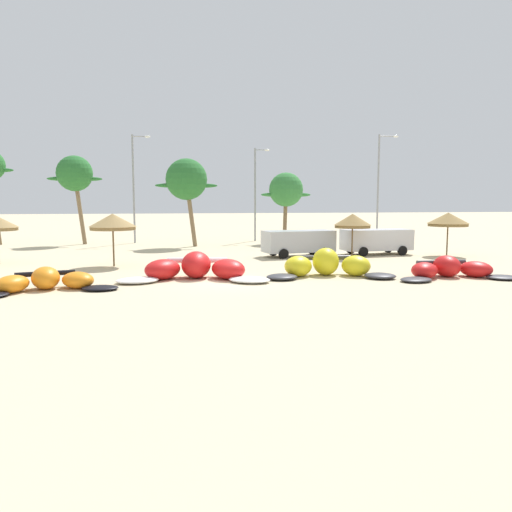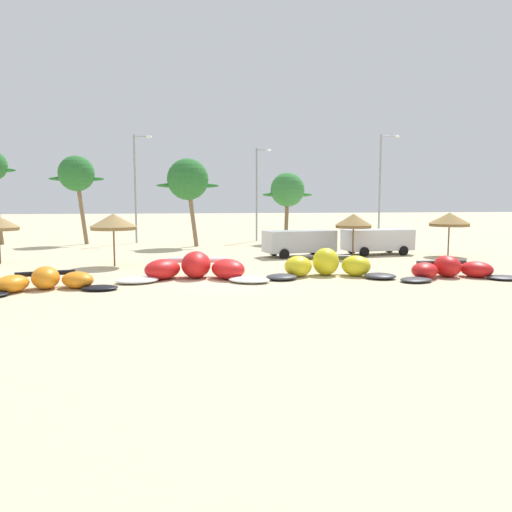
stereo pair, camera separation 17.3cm
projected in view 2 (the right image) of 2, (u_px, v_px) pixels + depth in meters
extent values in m
plane|color=beige|center=(225.00, 281.00, 24.46)|extent=(260.00, 260.00, 0.00)
ellipsoid|color=orange|center=(12.00, 284.00, 21.52)|extent=(1.73, 1.95, 0.75)
ellipsoid|color=orange|center=(46.00, 278.00, 22.33)|extent=(1.55, 1.85, 1.02)
ellipsoid|color=orange|center=(78.00, 280.00, 22.55)|extent=(2.01, 1.98, 0.75)
ellipsoid|color=black|center=(100.00, 288.00, 22.10)|extent=(1.75, 1.40, 0.20)
cylinder|color=black|center=(45.00, 273.00, 22.84)|extent=(2.55, 0.81, 0.23)
cube|color=black|center=(46.00, 278.00, 22.18)|extent=(1.04, 0.78, 0.04)
ellipsoid|color=white|center=(137.00, 280.00, 23.99)|extent=(2.32, 1.88, 0.27)
ellipsoid|color=red|center=(163.00, 269.00, 25.07)|extent=(2.50, 2.53, 1.02)
ellipsoid|color=red|center=(196.00, 265.00, 25.50)|extent=(1.78, 2.25, 1.37)
ellipsoid|color=red|center=(228.00, 269.00, 25.15)|extent=(2.26, 2.51, 1.02)
ellipsoid|color=white|center=(249.00, 280.00, 24.13)|extent=(2.52, 2.29, 0.27)
cylinder|color=white|center=(197.00, 260.00, 26.20)|extent=(3.17, 0.74, 0.29)
cube|color=white|center=(196.00, 265.00, 25.30)|extent=(1.25, 0.90, 0.04)
ellipsoid|color=#333338|center=(282.00, 277.00, 24.96)|extent=(1.88, 1.73, 0.29)
ellipsoid|color=yellow|center=(298.00, 266.00, 25.98)|extent=(2.10, 2.12, 1.08)
ellipsoid|color=yellow|center=(326.00, 262.00, 26.44)|extent=(1.56, 1.74, 1.46)
ellipsoid|color=yellow|center=(356.00, 266.00, 26.17)|extent=(1.99, 2.07, 1.08)
ellipsoid|color=#333338|center=(380.00, 276.00, 25.26)|extent=(2.05, 1.95, 0.29)
cylinder|color=#333338|center=(324.00, 258.00, 26.98)|extent=(2.96, 0.59, 0.27)
cube|color=#333338|center=(326.00, 262.00, 26.28)|extent=(1.13, 0.69, 0.04)
ellipsoid|color=#333338|center=(416.00, 280.00, 24.28)|extent=(2.00, 1.76, 0.22)
ellipsoid|color=red|center=(425.00, 270.00, 25.31)|extent=(2.04, 2.12, 0.83)
ellipsoid|color=red|center=(447.00, 266.00, 25.85)|extent=(1.34, 1.71, 1.11)
ellipsoid|color=red|center=(476.00, 269.00, 25.72)|extent=(2.01, 2.12, 0.83)
ellipsoid|color=#333338|center=(504.00, 278.00, 24.95)|extent=(2.03, 1.82, 0.22)
cylinder|color=#333338|center=(442.00, 262.00, 26.42)|extent=(2.75, 0.31, 0.25)
cube|color=#333338|center=(449.00, 267.00, 25.69)|extent=(1.01, 0.63, 0.04)
cylinder|color=brown|center=(114.00, 246.00, 29.97)|extent=(0.10, 0.10, 2.40)
cone|color=#9E7F4C|center=(113.00, 220.00, 29.80)|extent=(2.81, 2.81, 0.78)
cylinder|color=olive|center=(114.00, 228.00, 29.85)|extent=(2.67, 2.67, 0.20)
cylinder|color=brown|center=(353.00, 242.00, 34.33)|extent=(0.10, 0.10, 2.27)
cone|color=olive|center=(353.00, 219.00, 34.16)|extent=(2.55, 2.55, 0.79)
cylinder|color=olive|center=(353.00, 227.00, 34.22)|extent=(2.42, 2.42, 0.20)
cylinder|color=brown|center=(449.00, 240.00, 35.58)|extent=(0.10, 0.10, 2.32)
cone|color=olive|center=(450.00, 218.00, 35.41)|extent=(2.89, 2.89, 0.78)
cylinder|color=olive|center=(449.00, 225.00, 35.47)|extent=(2.75, 2.75, 0.20)
cube|color=silver|center=(377.00, 240.00, 36.53)|extent=(5.18, 2.44, 1.50)
cube|color=black|center=(360.00, 236.00, 36.15)|extent=(1.42, 2.08, 0.56)
cylinder|color=black|center=(364.00, 252.00, 35.25)|extent=(0.70, 0.30, 0.68)
cylinder|color=black|center=(352.00, 249.00, 37.20)|extent=(0.70, 0.30, 0.68)
cylinder|color=black|center=(403.00, 251.00, 36.02)|extent=(0.70, 0.30, 0.68)
cylinder|color=black|center=(389.00, 248.00, 37.97)|extent=(0.70, 0.30, 0.68)
cube|color=#B2B7BC|center=(299.00, 241.00, 35.24)|extent=(5.23, 2.76, 1.50)
cube|color=black|center=(281.00, 238.00, 34.77)|extent=(1.54, 2.13, 0.56)
cylinder|color=black|center=(284.00, 254.00, 33.89)|extent=(0.71, 0.34, 0.68)
cylinder|color=black|center=(274.00, 251.00, 35.77)|extent=(0.71, 0.34, 0.68)
cylinder|color=black|center=(325.00, 252.00, 34.87)|extent=(0.71, 0.34, 0.68)
cylinder|color=black|center=(313.00, 250.00, 36.75)|extent=(0.71, 0.34, 0.68)
ellipsoid|color=#286B2D|center=(4.00, 170.00, 44.19)|extent=(1.92, 0.50, 0.36)
cylinder|color=#7F6647|center=(82.00, 209.00, 44.98)|extent=(1.03, 0.36, 6.36)
sphere|color=#286B2D|center=(76.00, 173.00, 44.57)|extent=(3.18, 3.18, 3.18)
ellipsoid|color=#286B2D|center=(62.00, 179.00, 44.41)|extent=(2.23, 0.50, 0.36)
ellipsoid|color=#286B2D|center=(91.00, 179.00, 44.84)|extent=(2.23, 0.50, 0.36)
cylinder|color=#7F6647|center=(192.00, 213.00, 42.77)|extent=(1.03, 0.36, 5.76)
sphere|color=#286B2D|center=(188.00, 179.00, 42.40)|extent=(3.53, 3.53, 3.53)
ellipsoid|color=#286B2D|center=(171.00, 185.00, 42.22)|extent=(2.47, 0.50, 0.36)
ellipsoid|color=#286B2D|center=(204.00, 186.00, 42.69)|extent=(2.47, 0.50, 0.36)
cylinder|color=brown|center=(287.00, 216.00, 46.42)|extent=(0.49, 0.36, 4.97)
sphere|color=#337A38|center=(287.00, 190.00, 46.16)|extent=(3.16, 3.16, 3.16)
ellipsoid|color=#337A38|center=(274.00, 195.00, 46.00)|extent=(2.21, 0.50, 0.36)
ellipsoid|color=#337A38|center=(301.00, 195.00, 46.42)|extent=(2.21, 0.50, 0.36)
cylinder|color=gray|center=(135.00, 189.00, 46.15)|extent=(0.18, 0.18, 9.96)
cylinder|color=gray|center=(141.00, 136.00, 45.73)|extent=(1.36, 0.10, 0.10)
ellipsoid|color=silver|center=(149.00, 137.00, 45.84)|extent=(0.56, 0.24, 0.20)
cylinder|color=gray|center=(257.00, 195.00, 48.54)|extent=(0.18, 0.18, 8.99)
cylinder|color=gray|center=(263.00, 150.00, 48.16)|extent=(1.19, 0.10, 0.10)
ellipsoid|color=silver|center=(269.00, 150.00, 48.26)|extent=(0.56, 0.24, 0.20)
cylinder|color=gray|center=(380.00, 188.00, 48.63)|extent=(0.18, 0.18, 10.32)
cylinder|color=gray|center=(389.00, 136.00, 48.21)|extent=(1.69, 0.10, 0.10)
ellipsoid|color=silver|center=(398.00, 136.00, 48.36)|extent=(0.56, 0.24, 0.20)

